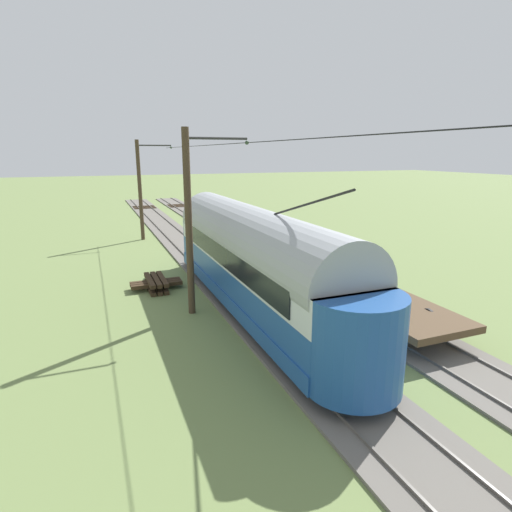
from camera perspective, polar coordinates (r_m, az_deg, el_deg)
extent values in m
plane|color=olive|center=(22.59, -0.02, -2.48)|extent=(220.00, 220.00, 0.00)
cube|color=#666059|center=(23.39, 4.70, -1.82)|extent=(2.80, 80.00, 0.10)
cube|color=#59544C|center=(23.06, 3.11, -1.79)|extent=(0.07, 80.00, 0.08)
cube|color=#59544C|center=(23.68, 6.26, -1.44)|extent=(0.07, 80.00, 0.08)
cube|color=#382819|center=(53.47, -10.77, 6.93)|extent=(2.50, 0.24, 0.08)
cube|color=#382819|center=(52.84, -10.63, 6.86)|extent=(2.50, 0.24, 0.08)
cube|color=#382819|center=(52.20, -10.49, 6.78)|extent=(2.50, 0.24, 0.08)
cube|color=#382819|center=(51.57, -10.34, 6.70)|extent=(2.50, 0.24, 0.08)
cube|color=#382819|center=(50.94, -10.20, 6.62)|extent=(2.50, 0.24, 0.08)
cube|color=#666059|center=(21.93, -5.06, -2.91)|extent=(2.80, 80.00, 0.10)
cube|color=#59544C|center=(21.72, -6.88, -2.87)|extent=(0.07, 80.00, 0.08)
cube|color=#59544C|center=(22.10, -3.28, -2.49)|extent=(0.07, 80.00, 0.08)
cube|color=#382819|center=(52.85, -15.20, 6.61)|extent=(2.50, 0.24, 0.08)
cube|color=#382819|center=(52.21, -15.12, 6.54)|extent=(2.50, 0.24, 0.08)
cube|color=#382819|center=(51.56, -15.03, 6.45)|extent=(2.50, 0.24, 0.08)
cube|color=#382819|center=(50.92, -14.94, 6.37)|extent=(2.50, 0.24, 0.08)
cube|color=#382819|center=(50.28, -14.84, 6.29)|extent=(2.50, 0.24, 0.08)
cube|color=#1E4C93|center=(17.37, -0.49, -5.13)|extent=(2.65, 14.42, 0.55)
cube|color=#1E4C93|center=(17.14, -0.49, -2.76)|extent=(2.55, 14.42, 0.95)
cube|color=silver|center=(16.88, -0.50, 0.49)|extent=(2.55, 14.42, 1.05)
cylinder|color=#999EA3|center=(16.77, -0.50, 2.24)|extent=(2.65, 14.13, 2.65)
cylinder|color=#1E4C93|center=(23.71, -6.78, 2.46)|extent=(2.55, 2.55, 2.55)
cylinder|color=#1E4C93|center=(11.11, 13.27, -11.33)|extent=(2.55, 2.55, 2.55)
cube|color=black|center=(24.62, -7.54, 5.25)|extent=(1.63, 0.08, 0.36)
cube|color=black|center=(24.70, -7.54, 4.54)|extent=(1.73, 0.06, 0.80)
cube|color=black|center=(17.38, 3.48, 0.86)|extent=(0.04, 12.12, 0.80)
cube|color=black|center=(16.47, -4.70, 0.10)|extent=(0.04, 12.12, 0.80)
cylinder|color=silver|center=(24.96, -7.52, 2.42)|extent=(0.24, 0.06, 0.24)
cube|color=gray|center=(25.09, -7.42, 0.33)|extent=(1.94, 0.12, 0.20)
cylinder|color=black|center=(12.43, 7.04, 7.05)|extent=(0.07, 4.67, 1.28)
cylinder|color=black|center=(21.80, -3.12, -1.58)|extent=(0.10, 0.76, 0.76)
cylinder|color=black|center=(21.40, -6.77, -1.95)|extent=(0.10, 0.76, 0.76)
cylinder|color=black|center=(13.87, 9.41, -11.06)|extent=(0.10, 0.76, 0.76)
cylinder|color=black|center=(13.25, 3.96, -12.16)|extent=(0.10, 0.76, 0.76)
cube|color=brown|center=(18.70, 12.09, -3.57)|extent=(2.80, 11.92, 0.25)
cube|color=#33281E|center=(23.39, 4.36, 1.54)|extent=(2.80, 0.10, 0.80)
cylinder|color=black|center=(22.54, 7.73, -1.06)|extent=(0.10, 0.84, 0.84)
cylinder|color=black|center=(21.89, 4.45, -1.43)|extent=(0.10, 0.84, 0.84)
cylinder|color=black|center=(16.18, 22.45, -8.10)|extent=(0.10, 0.84, 0.84)
cylinder|color=black|center=(15.26, 18.51, -9.08)|extent=(0.10, 0.84, 0.84)
cylinder|color=#423323|center=(32.27, -15.59, 8.58)|extent=(0.28, 0.28, 7.32)
cylinder|color=#2D2D2D|center=(32.32, -13.76, 14.49)|extent=(2.44, 0.10, 0.10)
sphere|color=#334733|center=(32.52, -11.55, 14.34)|extent=(0.16, 0.16, 0.16)
cylinder|color=#423323|center=(16.48, -9.20, 4.26)|extent=(0.28, 0.28, 7.32)
cylinder|color=#2D2D2D|center=(16.57, -5.37, 15.74)|extent=(2.44, 0.10, 0.10)
sphere|color=#334733|center=(16.96, -1.25, 15.25)|extent=(0.16, 0.16, 0.16)
cylinder|color=black|center=(16.96, -1.25, 15.25)|extent=(0.03, 36.17, 0.03)
cylinder|color=black|center=(32.32, -13.76, 14.49)|extent=(2.44, 0.02, 0.02)
cylinder|color=black|center=(33.07, -0.40, 3.77)|extent=(0.08, 0.08, 1.10)
cylinder|color=red|center=(32.95, -0.41, 4.91)|extent=(0.30, 0.30, 0.03)
cylinder|color=#262626|center=(33.04, -0.70, 3.40)|extent=(0.33, 0.04, 0.54)
cube|color=#382819|center=(20.78, -12.65, -4.04)|extent=(0.24, 2.40, 0.18)
cube|color=#382819|center=(20.74, -13.47, -4.12)|extent=(0.24, 2.40, 0.18)
cube|color=#382819|center=(20.70, -14.29, -4.20)|extent=(0.24, 2.40, 0.18)
cube|color=#382819|center=(20.97, -13.62, -3.42)|extent=(2.40, 0.24, 0.18)
cube|color=#382819|center=(20.68, -13.50, -3.65)|extent=(2.40, 0.24, 0.18)
cube|color=#382819|center=(20.40, -13.37, -3.89)|extent=(2.40, 0.24, 0.18)
cube|color=#382819|center=(20.67, -12.71, -3.09)|extent=(0.24, 2.40, 0.18)
cube|color=#382819|center=(20.63, -13.53, -3.17)|extent=(0.24, 2.40, 0.18)
cube|color=#382819|center=(20.60, -14.35, -3.25)|extent=(0.24, 2.40, 0.18)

